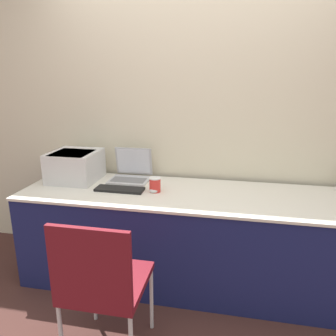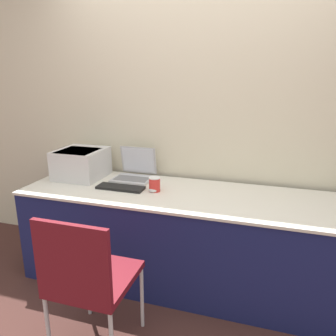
{
  "view_description": "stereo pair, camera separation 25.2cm",
  "coord_description": "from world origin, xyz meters",
  "views": [
    {
      "loc": [
        0.32,
        -1.97,
        1.63
      ],
      "look_at": [
        -0.16,
        0.4,
        0.94
      ],
      "focal_mm": 35.0,
      "sensor_mm": 36.0,
      "label": 1
    },
    {
      "loc": [
        0.57,
        -1.91,
        1.63
      ],
      "look_at": [
        -0.16,
        0.4,
        0.94
      ],
      "focal_mm": 35.0,
      "sensor_mm": 36.0,
      "label": 2
    }
  ],
  "objects": [
    {
      "name": "ground_plane",
      "position": [
        0.0,
        0.0,
        0.0
      ],
      "size": [
        14.0,
        14.0,
        0.0
      ],
      "primitive_type": "plane",
      "color": "#472823"
    },
    {
      "name": "wall_back",
      "position": [
        0.0,
        0.81,
        1.3
      ],
      "size": [
        8.0,
        0.05,
        2.6
      ],
      "color": "beige",
      "rests_on": "ground_plane"
    },
    {
      "name": "table",
      "position": [
        0.0,
        0.37,
        0.38
      ],
      "size": [
        2.58,
        0.76,
        0.76
      ],
      "color": "#191E51",
      "rests_on": "ground_plane"
    },
    {
      "name": "printer",
      "position": [
        -0.98,
        0.5,
        0.89
      ],
      "size": [
        0.39,
        0.4,
        0.25
      ],
      "color": "silver",
      "rests_on": "table"
    },
    {
      "name": "laptop_left",
      "position": [
        -0.52,
        0.6,
        0.81
      ],
      "size": [
        0.33,
        0.3,
        0.26
      ],
      "color": "#B7B7BC",
      "rests_on": "table"
    },
    {
      "name": "external_keyboard",
      "position": [
        -0.53,
        0.32,
        0.77
      ],
      "size": [
        0.38,
        0.13,
        0.02
      ],
      "color": "black",
      "rests_on": "table"
    },
    {
      "name": "coffee_cup",
      "position": [
        -0.25,
        0.35,
        0.81
      ],
      "size": [
        0.09,
        0.09,
        0.11
      ],
      "color": "red",
      "rests_on": "table"
    },
    {
      "name": "mouse",
      "position": [
        -0.25,
        0.32,
        0.77
      ],
      "size": [
        0.06,
        0.04,
        0.03
      ],
      "color": "silver",
      "rests_on": "table"
    },
    {
      "name": "chair",
      "position": [
        -0.34,
        -0.52,
        0.54
      ],
      "size": [
        0.44,
        0.47,
        0.92
      ],
      "color": "maroon",
      "rests_on": "ground_plane"
    }
  ]
}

